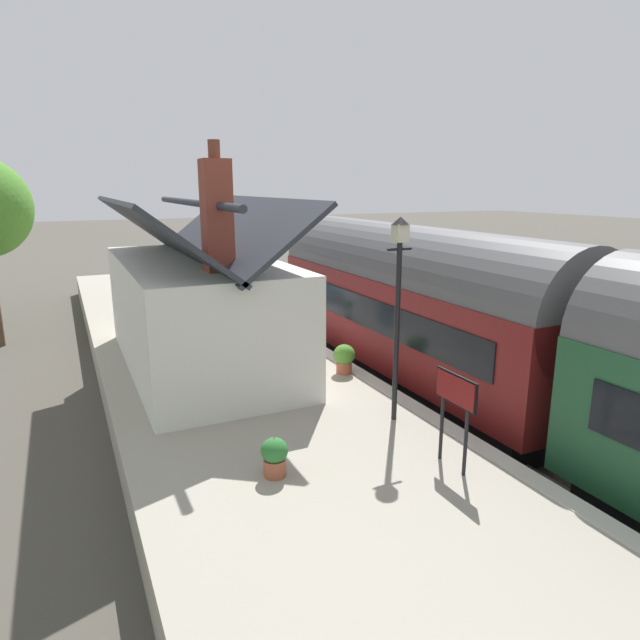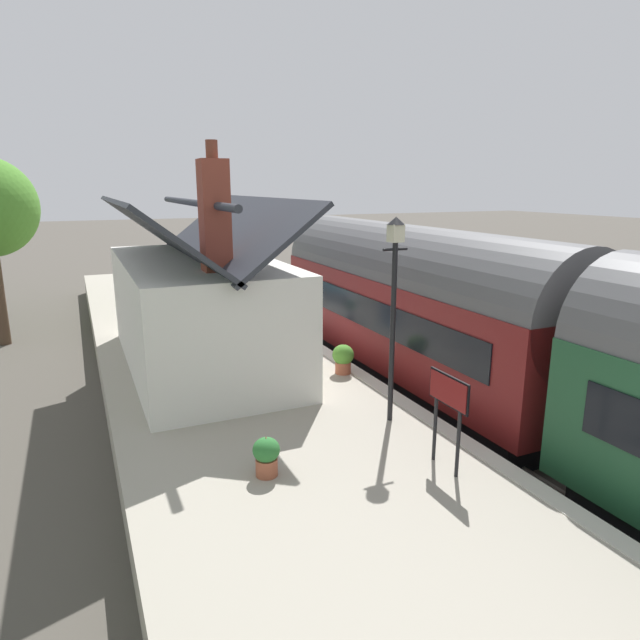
% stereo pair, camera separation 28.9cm
% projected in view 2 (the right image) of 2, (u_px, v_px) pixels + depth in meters
% --- Properties ---
extents(ground_plane, '(160.00, 160.00, 0.00)m').
position_uv_depth(ground_plane, '(350.00, 368.00, 16.41)').
color(ground_plane, '#4C473F').
extents(platform, '(32.00, 5.89, 0.90)m').
position_uv_depth(platform, '(220.00, 372.00, 14.74)').
color(platform, '#A39B8C').
rests_on(platform, ground).
extents(platform_edge_coping, '(32.00, 0.36, 0.02)m').
position_uv_depth(platform_edge_coping, '(314.00, 344.00, 15.73)').
color(platform_edge_coping, beige).
rests_on(platform_edge_coping, platform).
extents(rail_near, '(52.00, 0.08, 0.14)m').
position_uv_depth(rail_near, '(396.00, 359.00, 17.04)').
color(rail_near, gray).
rests_on(rail_near, ground).
extents(rail_far, '(52.00, 0.08, 0.14)m').
position_uv_depth(rail_far, '(355.00, 365.00, 16.47)').
color(rail_far, gray).
rests_on(rail_far, ground).
extents(train, '(21.55, 2.73, 4.32)m').
position_uv_depth(train, '(571.00, 360.00, 10.00)').
color(train, black).
rests_on(train, ground).
extents(station_building, '(7.79, 3.72, 5.30)m').
position_uv_depth(station_building, '(199.00, 307.00, 13.61)').
color(station_building, white).
rests_on(station_building, platform).
extents(bench_near_building, '(1.41, 0.47, 0.88)m').
position_uv_depth(bench_near_building, '(183.00, 280.00, 23.57)').
color(bench_near_building, '#26727F').
rests_on(bench_near_building, platform).
extents(bench_by_lamp, '(1.42, 0.50, 0.88)m').
position_uv_depth(bench_by_lamp, '(214.00, 300.00, 19.41)').
color(bench_by_lamp, '#26727F').
rests_on(bench_by_lamp, platform).
extents(bench_mid_platform, '(1.41, 0.47, 0.88)m').
position_uv_depth(bench_mid_platform, '(197.00, 288.00, 21.67)').
color(bench_mid_platform, '#26727F').
rests_on(bench_mid_platform, platform).
extents(planter_bench_left, '(0.43, 0.43, 0.67)m').
position_uv_depth(planter_bench_left, '(266.00, 455.00, 8.53)').
color(planter_bench_left, '#9E5138').
rests_on(planter_bench_left, platform).
extents(planter_corner_building, '(0.52, 0.52, 0.75)m').
position_uv_depth(planter_corner_building, '(343.00, 358.00, 13.19)').
color(planter_corner_building, '#9E5138').
rests_on(planter_corner_building, platform).
extents(planter_edge_near, '(0.37, 0.37, 0.72)m').
position_uv_depth(planter_edge_near, '(262.00, 319.00, 17.14)').
color(planter_edge_near, black).
rests_on(planter_edge_near, platform).
extents(planter_under_sign, '(0.62, 0.62, 0.85)m').
position_uv_depth(planter_under_sign, '(171.00, 303.00, 19.11)').
color(planter_under_sign, black).
rests_on(planter_under_sign, platform).
extents(lamp_post_platform, '(0.32, 0.50, 3.89)m').
position_uv_depth(lamp_post_platform, '(394.00, 283.00, 10.01)').
color(lamp_post_platform, black).
rests_on(lamp_post_platform, platform).
extents(station_sign_board, '(0.96, 0.06, 1.57)m').
position_uv_depth(station_sign_board, '(448.00, 399.00, 8.56)').
color(station_sign_board, black).
rests_on(station_sign_board, platform).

